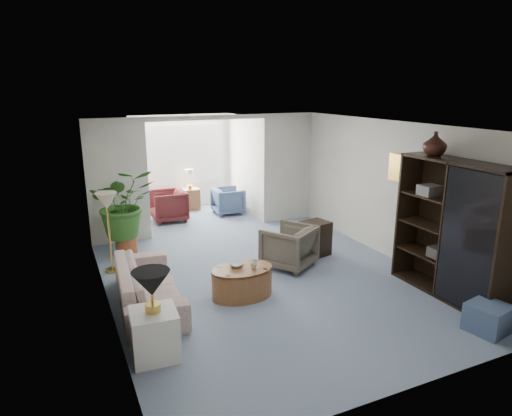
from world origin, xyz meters
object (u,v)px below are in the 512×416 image
ottoman (488,318)px  plant_pot (127,245)px  end_table (155,334)px  side_table_dark (314,239)px  coffee_table (242,282)px  entertainment_cabinet (452,230)px  table_lamp (151,284)px  coffee_bowl (236,265)px  sunroom_chair_maroon (168,206)px  floor_lamp (106,201)px  sofa (148,285)px  sunroom_table (190,199)px  framed_picture (402,169)px  sunroom_chair_blue (228,201)px  cabinet_urn (435,144)px  coffee_cup (254,266)px  wingback_chair (289,246)px

ottoman → plant_pot: size_ratio=1.16×
end_table → side_table_dark: size_ratio=0.90×
coffee_table → entertainment_cabinet: 3.21m
coffee_table → entertainment_cabinet: bearing=-23.4°
table_lamp → coffee_table: bearing=33.8°
coffee_bowl → sunroom_chair_maroon: 4.26m
floor_lamp → end_table: bearing=-87.4°
sofa → sunroom_table: size_ratio=3.85×
framed_picture → sofa: (-4.43, 0.16, -1.39)m
table_lamp → sunroom_chair_blue: (3.00, 5.39, -0.60)m
floor_lamp → sunroom_chair_blue: size_ratio=0.50×
cabinet_urn → coffee_cup: bearing=166.8°
framed_picture → coffee_cup: bearing=-174.9°
table_lamp → side_table_dark: size_ratio=0.68×
coffee_table → entertainment_cabinet: (2.85, -1.23, 0.81)m
sunroom_table → coffee_table: bearing=-97.9°
sunroom_chair_blue → wingback_chair: bearing=177.2°
sofa → floor_lamp: size_ratio=5.82×
floor_lamp → wingback_chair: floor_lamp is taller
entertainment_cabinet → sunroom_chair_blue: (-1.39, 5.60, -0.70)m
ottoman → wingback_chair: bearing=113.5°
framed_picture → floor_lamp: framed_picture is taller
end_table → wingback_chair: bearing=32.7°
wingback_chair → sunroom_chair_blue: bearing=-126.3°
end_table → coffee_cup: 1.94m
coffee_table → sofa: bearing=166.6°
coffee_table → wingback_chair: 1.41m
side_table_dark → entertainment_cabinet: size_ratio=0.31×
coffee_table → floor_lamp: bearing=133.0°
floor_lamp → plant_pot: size_ratio=0.90×
floor_lamp → sunroom_chair_maroon: (1.63, 2.57, -0.88)m
coffee_table → coffee_bowl: size_ratio=4.27×
wingback_chair → sunroom_chair_blue: size_ratio=1.14×
entertainment_cabinet → cabinet_urn: size_ratio=5.68×
end_table → plant_pot: size_ratio=1.45×
end_table → table_lamp: table_lamp is taller
sofa → ottoman: bearing=-119.6°
cabinet_urn → sunroom_chair_blue: bearing=105.3°
sunroom_chair_blue → plant_pot: bearing=123.9°
ottoman → floor_lamp: bearing=135.8°
plant_pot → ottoman: bearing=-52.1°
floor_lamp → sunroom_table: 4.20m
wingback_chair → sunroom_table: 4.41m
sunroom_table → framed_picture: bearing=-64.4°
plant_pot → end_table: bearing=-93.9°
plant_pot → sunroom_chair_blue: sunroom_chair_blue is taller
cabinet_urn → end_table: bearing=-176.1°
end_table → entertainment_cabinet: size_ratio=0.28×
side_table_dark → framed_picture: bearing=-36.1°
sofa → entertainment_cabinet: bearing=-106.0°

